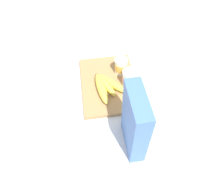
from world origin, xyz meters
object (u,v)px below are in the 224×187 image
(cereal_box, at_px, (135,123))
(banana_bunch, at_px, (106,86))
(yogurt_cup_front, at_px, (121,66))
(cutting_board, at_px, (109,84))
(yogurt_cup_back, at_px, (129,78))

(cereal_box, relative_size, banana_bunch, 1.49)
(banana_bunch, bearing_deg, cereal_box, 14.23)
(yogurt_cup_front, xyz_separation_m, banana_bunch, (0.10, -0.09, -0.02))
(cutting_board, distance_m, cereal_box, 0.34)
(yogurt_cup_front, xyz_separation_m, yogurt_cup_back, (0.08, 0.02, -0.00))
(yogurt_cup_front, height_order, banana_bunch, yogurt_cup_front)
(cereal_box, height_order, yogurt_cup_back, cereal_box)
(yogurt_cup_back, bearing_deg, yogurt_cup_front, -163.11)
(yogurt_cup_back, distance_m, banana_bunch, 0.12)
(cereal_box, relative_size, yogurt_cup_front, 3.56)
(cutting_board, distance_m, banana_bunch, 0.05)
(yogurt_cup_front, relative_size, yogurt_cup_back, 1.02)
(cutting_board, height_order, yogurt_cup_front, yogurt_cup_front)
(cutting_board, xyz_separation_m, banana_bunch, (0.03, -0.02, 0.03))
(cutting_board, bearing_deg, banana_bunch, -29.02)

